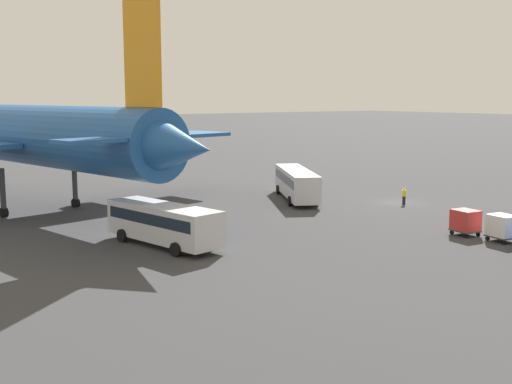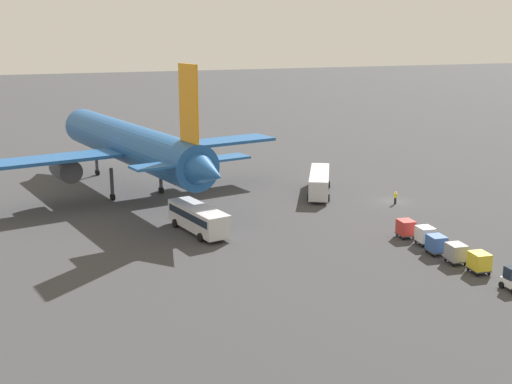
{
  "view_description": "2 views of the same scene",
  "coord_description": "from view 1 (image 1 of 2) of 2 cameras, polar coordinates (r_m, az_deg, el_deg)",
  "views": [
    {
      "loc": [
        -44.88,
        50.14,
        10.99
      ],
      "look_at": [
        -6.12,
        22.5,
        3.83
      ],
      "focal_mm": 45.0,
      "sensor_mm": 36.0,
      "label": 1
    },
    {
      "loc": [
        -71.62,
        49.44,
        22.72
      ],
      "look_at": [
        0.11,
        20.25,
        3.24
      ],
      "focal_mm": 45.0,
      "sensor_mm": 36.0,
      "label": 2
    }
  ],
  "objects": [
    {
      "name": "ground_plane",
      "position": [
        68.19,
        12.51,
        -0.92
      ],
      "size": [
        600.0,
        600.0,
        0.0
      ],
      "primitive_type": "plane",
      "color": "#38383A"
    },
    {
      "name": "airplane",
      "position": [
        64.97,
        -19.46,
        4.73
      ],
      "size": [
        51.35,
        43.98,
        19.15
      ],
      "rotation": [
        0.0,
        0.0,
        0.19
      ],
      "color": "#1E5193",
      "rests_on": "ground"
    },
    {
      "name": "shuttle_bus_near",
      "position": [
        68.39,
        3.61,
        0.91
      ],
      "size": [
        12.59,
        8.56,
        3.19
      ],
      "rotation": [
        0.0,
        0.0,
        -0.5
      ],
      "color": "silver",
      "rests_on": "ground"
    },
    {
      "name": "shuttle_bus_far",
      "position": [
        47.74,
        -8.22,
        -2.59
      ],
      "size": [
        10.72,
        4.68,
        3.04
      ],
      "rotation": [
        0.0,
        0.0,
        0.18
      ],
      "color": "silver",
      "rests_on": "ground"
    },
    {
      "name": "worker_person",
      "position": [
        67.01,
        13.02,
        -0.35
      ],
      "size": [
        0.38,
        0.38,
        1.74
      ],
      "color": "#1E1E2D",
      "rests_on": "ground"
    },
    {
      "name": "cargo_cart_white",
      "position": [
        52.09,
        21.04,
        -2.86
      ],
      "size": [
        2.19,
        1.91,
        2.06
      ],
      "rotation": [
        0.0,
        0.0,
        -0.12
      ],
      "color": "#38383D",
      "rests_on": "ground"
    },
    {
      "name": "cargo_cart_red",
      "position": [
        53.38,
        18.12,
        -2.45
      ],
      "size": [
        2.19,
        1.91,
        2.06
      ],
      "rotation": [
        0.0,
        0.0,
        -0.12
      ],
      "color": "#38383D",
      "rests_on": "ground"
    }
  ]
}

